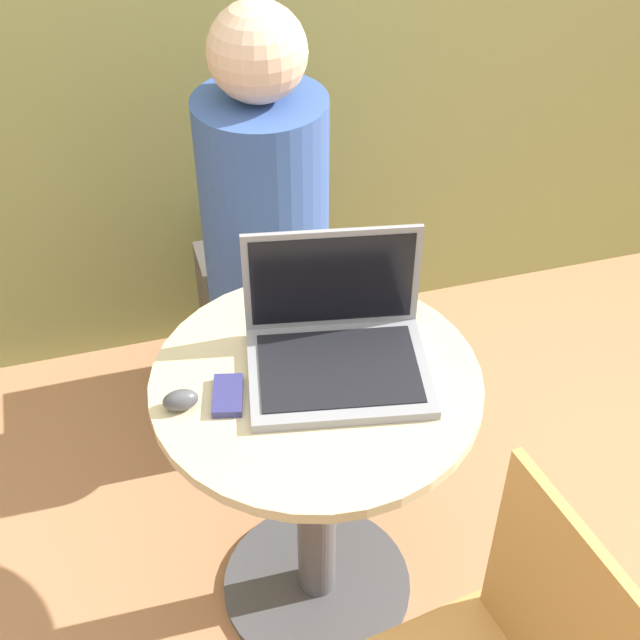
{
  "coord_description": "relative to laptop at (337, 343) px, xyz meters",
  "views": [
    {
      "loc": [
        -0.32,
        -1.17,
        1.9
      ],
      "look_at": [
        0.02,
        0.05,
        0.81
      ],
      "focal_mm": 50.0,
      "sensor_mm": 36.0,
      "label": 1
    }
  ],
  "objects": [
    {
      "name": "ground_plane",
      "position": [
        -0.05,
        -0.03,
        -0.76
      ],
      "size": [
        12.0,
        12.0,
        0.0
      ],
      "primitive_type": "plane",
      "color": "tan"
    },
    {
      "name": "laptop",
      "position": [
        0.0,
        0.0,
        0.0
      ],
      "size": [
        0.38,
        0.32,
        0.25
      ],
      "color": "gray",
      "rests_on": "round_table"
    },
    {
      "name": "cell_phone",
      "position": [
        -0.22,
        -0.04,
        -0.04
      ],
      "size": [
        0.08,
        0.11,
        0.02
      ],
      "color": "navy",
      "rests_on": "round_table"
    },
    {
      "name": "round_table",
      "position": [
        -0.05,
        -0.03,
        -0.3
      ],
      "size": [
        0.64,
        0.64,
        0.71
      ],
      "color": "#4C4C51",
      "rests_on": "ground_plane"
    },
    {
      "name": "person_seated",
      "position": [
        -0.02,
        0.57,
        -0.23
      ],
      "size": [
        0.3,
        0.47,
        1.23
      ],
      "color": "#4C4742",
      "rests_on": "ground_plane"
    },
    {
      "name": "computer_mouse",
      "position": [
        -0.31,
        -0.04,
        -0.03
      ],
      "size": [
        0.07,
        0.04,
        0.04
      ],
      "color": "#4C4C51",
      "rests_on": "round_table"
    }
  ]
}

